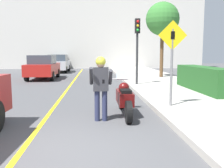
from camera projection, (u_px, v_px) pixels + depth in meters
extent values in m
plane|color=#4C4C4F|center=(53.00, 152.00, 4.57)|extent=(80.00, 80.00, 0.00)
cube|color=#ADA89E|center=(208.00, 102.00, 8.86)|extent=(4.40, 44.00, 0.16)
cube|color=yellow|center=(62.00, 96.00, 10.47)|extent=(0.12, 36.00, 0.01)
cube|color=beige|center=(88.00, 33.00, 29.80)|extent=(28.00, 1.20, 8.43)
cylinder|color=black|center=(129.00, 112.00, 6.41)|extent=(0.14, 0.59, 0.59)
cylinder|color=black|center=(121.00, 100.00, 8.15)|extent=(0.14, 0.59, 0.59)
cube|color=#510C0C|center=(125.00, 97.00, 7.25)|extent=(0.40, 1.21, 0.36)
sphere|color=#510C0C|center=(124.00, 88.00, 7.38)|extent=(0.32, 0.32, 0.32)
cube|color=black|center=(126.00, 91.00, 6.95)|extent=(0.28, 0.48, 0.10)
cylinder|color=silver|center=(122.00, 79.00, 7.79)|extent=(0.62, 0.03, 0.03)
cube|color=silver|center=(122.00, 75.00, 7.85)|extent=(0.36, 0.12, 0.31)
cylinder|color=#282D4C|center=(97.00, 106.00, 6.65)|extent=(0.14, 0.14, 0.81)
cylinder|color=#282D4C|center=(105.00, 106.00, 6.66)|extent=(0.14, 0.14, 0.81)
cube|color=#333338|center=(101.00, 79.00, 6.57)|extent=(0.40, 0.22, 0.62)
cylinder|color=#333338|center=(91.00, 76.00, 6.44)|extent=(0.09, 0.38, 0.48)
cylinder|color=#333338|center=(111.00, 77.00, 6.46)|extent=(0.09, 0.44, 0.44)
sphere|color=tan|center=(101.00, 63.00, 6.52)|extent=(0.22, 0.22, 0.22)
sphere|color=gold|center=(101.00, 62.00, 6.51)|extent=(0.27, 0.27, 0.27)
cube|color=black|center=(103.00, 81.00, 6.30)|extent=(0.06, 0.05, 0.11)
cylinder|color=slate|center=(172.00, 68.00, 7.77)|extent=(0.08, 0.08, 2.39)
cube|color=yellow|center=(173.00, 35.00, 7.63)|extent=(0.91, 0.02, 0.91)
cube|color=black|center=(173.00, 35.00, 7.61)|extent=(0.12, 0.01, 0.24)
cylinder|color=#2D2D30|center=(137.00, 52.00, 13.27)|extent=(0.12, 0.12, 3.46)
cube|color=black|center=(137.00, 26.00, 13.08)|extent=(0.26, 0.22, 0.76)
sphere|color=red|center=(138.00, 21.00, 12.94)|extent=(0.14, 0.14, 0.14)
sphere|color=gold|center=(138.00, 26.00, 12.96)|extent=(0.14, 0.14, 0.14)
sphere|color=green|center=(138.00, 30.00, 12.99)|extent=(0.14, 0.14, 0.14)
cube|color=#235623|center=(203.00, 79.00, 11.10)|extent=(0.90, 4.39, 1.05)
cylinder|color=brown|center=(162.00, 54.00, 17.37)|extent=(0.24, 0.24, 3.19)
sphere|color=#387A33|center=(162.00, 19.00, 17.08)|extent=(2.28, 2.28, 2.28)
cylinder|color=black|center=(36.00, 73.00, 18.85)|extent=(0.22, 0.64, 0.64)
cylinder|color=black|center=(58.00, 73.00, 18.97)|extent=(0.22, 0.64, 0.64)
cylinder|color=black|center=(26.00, 76.00, 16.27)|extent=(0.22, 0.64, 0.64)
cylinder|color=black|center=(52.00, 76.00, 16.39)|extent=(0.22, 0.64, 0.64)
cube|color=#B21E19|center=(43.00, 69.00, 17.58)|extent=(1.80, 4.20, 0.76)
cube|color=#38424C|center=(42.00, 59.00, 17.33)|extent=(1.58, 2.18, 0.60)
cylinder|color=black|center=(52.00, 68.00, 25.17)|extent=(0.22, 0.64, 0.64)
cylinder|color=black|center=(69.00, 68.00, 25.29)|extent=(0.22, 0.64, 0.64)
cylinder|color=black|center=(48.00, 70.00, 22.59)|extent=(0.22, 0.64, 0.64)
cylinder|color=black|center=(66.00, 70.00, 22.71)|extent=(0.22, 0.64, 0.64)
cube|color=silver|center=(59.00, 65.00, 23.89)|extent=(1.80, 4.20, 0.76)
cube|color=#38424C|center=(58.00, 58.00, 23.64)|extent=(1.58, 2.18, 0.60)
cylinder|color=black|center=(54.00, 66.00, 30.35)|extent=(0.22, 0.64, 0.64)
cylinder|color=black|center=(68.00, 66.00, 30.47)|extent=(0.22, 0.64, 0.64)
cylinder|color=black|center=(51.00, 67.00, 27.78)|extent=(0.22, 0.64, 0.64)
cylinder|color=black|center=(66.00, 67.00, 27.89)|extent=(0.22, 0.64, 0.64)
cube|color=black|center=(60.00, 63.00, 29.08)|extent=(1.80, 4.20, 0.76)
cube|color=#38424C|center=(59.00, 57.00, 28.83)|extent=(1.58, 2.18, 0.60)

